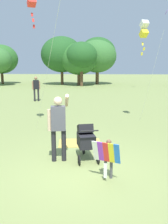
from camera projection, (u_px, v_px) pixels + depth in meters
ground_plane at (80, 169)px, 6.26m from camera, size 120.00×120.00×0.00m
treeline_distant at (84, 57)px, 31.02m from camera, size 30.31×7.22×6.18m
child_with_butterfly_kite at (108, 155)px, 5.63m from camera, size 0.67×0.47×0.95m
person_adult_flyer at (58, 123)px, 6.59m from camera, size 0.59×0.61×1.89m
stroller at (86, 138)px, 6.82m from camera, size 0.69×1.12×1.03m
kite_orange_delta at (144, 29)px, 10.75m from camera, size 0.74×1.65×4.59m
person_couple_left at (36, 87)px, 17.51m from camera, size 0.54×0.37×1.79m
picnic_blanket at (80, 143)px, 8.32m from camera, size 1.51×1.07×0.02m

